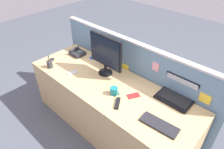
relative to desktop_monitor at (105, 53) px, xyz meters
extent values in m
plane|color=#4C515B|center=(0.20, -0.15, -1.03)|extent=(10.00, 10.00, 0.00)
cube|color=tan|center=(0.20, -0.15, -0.66)|extent=(2.23, 0.78, 0.74)
cube|color=#6084A3|center=(0.20, 0.28, -0.46)|extent=(2.42, 0.06, 1.13)
cube|color=#B7BAC1|center=(0.20, 0.28, 0.12)|extent=(2.42, 0.07, 0.02)
cube|color=pink|center=(0.56, 0.25, -0.06)|extent=(0.09, 0.01, 0.11)
cube|color=yellow|center=(1.16, 0.25, -0.18)|extent=(0.12, 0.01, 0.11)
cube|color=yellow|center=(0.12, 0.25, -0.28)|extent=(0.11, 0.01, 0.11)
cylinder|color=black|center=(0.00, -0.01, -0.28)|extent=(0.18, 0.18, 0.02)
cylinder|color=black|center=(0.00, -0.01, -0.22)|extent=(0.04, 0.04, 0.12)
cube|color=black|center=(0.00, 0.00, 0.02)|extent=(0.50, 0.03, 0.40)
cube|color=black|center=(0.00, -0.01, 0.02)|extent=(0.47, 0.01, 0.37)
cube|color=black|center=(0.90, 0.16, -0.28)|extent=(0.38, 0.28, 0.02)
cube|color=black|center=(0.90, 0.17, -0.27)|extent=(0.34, 0.21, 0.00)
cube|color=black|center=(0.90, 0.27, -0.16)|extent=(0.38, 0.06, 0.22)
cube|color=silver|center=(0.90, 0.26, -0.16)|extent=(0.35, 0.05, 0.20)
cube|color=#232328|center=(-0.63, 0.05, -0.27)|extent=(0.19, 0.17, 0.05)
cube|color=#4C6B5B|center=(-0.60, 0.07, -0.24)|extent=(0.06, 0.06, 0.01)
cylinder|color=#232328|center=(-0.70, 0.05, -0.22)|extent=(0.04, 0.16, 0.04)
cube|color=#232328|center=(0.97, -0.27, -0.28)|extent=(0.38, 0.17, 0.02)
ellipsoid|color=black|center=(-0.77, -0.32, -0.27)|extent=(0.07, 0.10, 0.03)
cylinder|color=#333338|center=(-0.64, -0.42, -0.24)|extent=(0.08, 0.08, 0.09)
cylinder|color=blue|center=(-0.65, -0.40, -0.19)|extent=(0.01, 0.02, 0.13)
cylinder|color=#238438|center=(-0.63, -0.41, -0.18)|extent=(0.02, 0.01, 0.15)
cylinder|color=red|center=(-0.63, -0.43, -0.19)|extent=(0.01, 0.02, 0.13)
cylinder|color=black|center=(-0.64, -0.41, -0.18)|extent=(0.01, 0.01, 0.14)
cube|color=#B7BAC1|center=(-0.32, -0.29, -0.29)|extent=(0.10, 0.14, 0.01)
cube|color=#B22323|center=(0.54, -0.11, -0.29)|extent=(0.13, 0.16, 0.01)
cube|color=blue|center=(-0.39, 0.16, -0.29)|extent=(0.09, 0.14, 0.01)
cube|color=black|center=(0.49, -0.33, -0.28)|extent=(0.13, 0.17, 0.02)
cylinder|color=#197A84|center=(0.35, -0.23, -0.25)|extent=(0.08, 0.08, 0.09)
torus|color=#197A84|center=(0.41, -0.23, -0.25)|extent=(0.05, 0.01, 0.05)
camera|label=1|loc=(1.50, -1.49, 1.22)|focal=32.22mm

